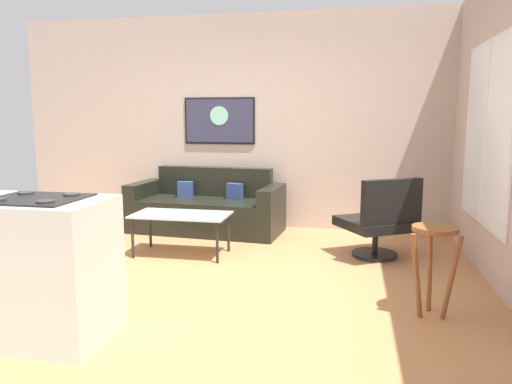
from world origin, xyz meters
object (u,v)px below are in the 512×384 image
at_px(wall_painting, 219,121).
at_px(coffee_table, 181,217).
at_px(bar_stool, 434,247).
at_px(armchair, 380,221).
at_px(couch, 207,209).

bearing_deg(wall_painting, coffee_table, -90.28).
distance_m(coffee_table, bar_stool, 2.65).
bearing_deg(coffee_table, wall_painting, 89.72).
bearing_deg(coffee_table, armchair, 7.46).
xyz_separation_m(coffee_table, wall_painting, (0.01, 1.53, 1.01)).
bearing_deg(couch, armchair, -21.75).
xyz_separation_m(bar_stool, wall_painting, (-2.37, 2.71, 0.89)).
bearing_deg(coffee_table, couch, 93.12).
distance_m(couch, coffee_table, 1.13).
bearing_deg(armchair, coffee_table, -172.54).
relative_size(coffee_table, armchair, 1.10).
height_order(armchair, bar_stool, armchair).
height_order(couch, coffee_table, couch).
xyz_separation_m(coffee_table, armchair, (2.07, 0.27, -0.01)).
distance_m(couch, armchair, 2.30).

